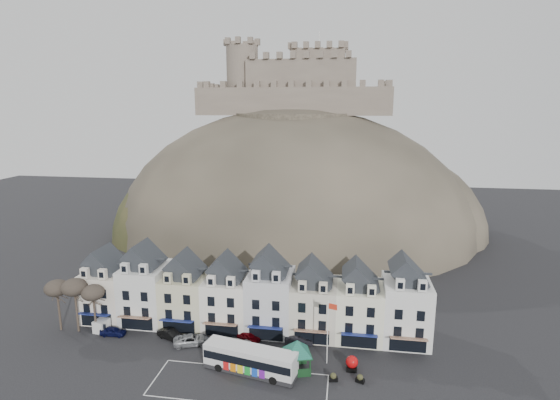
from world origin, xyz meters
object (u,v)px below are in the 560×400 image
(car_white, at_px, (237,344))
(car_silver, at_px, (192,340))
(car_navy, at_px, (113,331))
(car_maroon, at_px, (249,337))
(car_charcoal, at_px, (299,340))
(white_van, at_px, (106,323))
(car_black, at_px, (171,335))
(bus_shelter, at_px, (297,347))
(flagpole, at_px, (328,328))
(red_buoy, at_px, (352,363))
(bus, at_px, (250,359))

(car_white, bearing_deg, car_silver, 68.23)
(car_navy, bearing_deg, car_maroon, -88.66)
(car_navy, bearing_deg, car_charcoal, -89.42)
(car_white, bearing_deg, white_van, 61.70)
(car_maroon, bearing_deg, car_charcoal, -63.33)
(car_black, height_order, car_maroon, car_black)
(white_van, xyz_separation_m, car_black, (11.45, -1.58, -0.21))
(car_navy, relative_size, car_maroon, 1.04)
(car_white, bearing_deg, bus_shelter, -136.17)
(car_silver, bearing_deg, car_navy, 66.60)
(flagpole, distance_m, car_navy, 33.14)
(flagpole, distance_m, car_charcoal, 7.67)
(flagpole, relative_size, car_maroon, 2.43)
(red_buoy, relative_size, car_maroon, 0.54)
(flagpole, distance_m, car_white, 14.02)
(flagpole, bearing_deg, car_maroon, 161.05)
(car_silver, bearing_deg, white_van, 59.89)
(flagpole, bearing_deg, white_van, 172.96)
(red_buoy, xyz_separation_m, car_silver, (-23.21, 2.87, -0.29))
(flagpole, xyz_separation_m, car_navy, (-32.73, 2.43, -4.55))
(car_black, bearing_deg, car_maroon, -60.23)
(flagpole, xyz_separation_m, car_black, (-23.53, 2.75, -4.48))
(car_navy, distance_m, car_white, 19.61)
(flagpole, bearing_deg, car_black, 173.34)
(bus, bearing_deg, white_van, 174.51)
(car_black, bearing_deg, bus_shelter, -81.46)
(white_van, bearing_deg, bus, -9.50)
(car_silver, xyz_separation_m, car_charcoal, (15.55, 2.50, -0.06))
(bus, xyz_separation_m, red_buoy, (13.19, 2.50, -0.91))
(car_maroon, height_order, car_charcoal, car_charcoal)
(bus_shelter, bearing_deg, car_maroon, 124.08)
(car_black, xyz_separation_m, car_charcoal, (19.12, 1.58, -0.06))
(bus_shelter, distance_m, car_black, 20.47)
(car_white, bearing_deg, flagpole, -119.68)
(car_charcoal, bearing_deg, car_silver, 96.43)
(white_van, bearing_deg, car_silver, -1.49)
(bus_shelter, bearing_deg, white_van, 150.75)
(red_buoy, bearing_deg, bus, -169.28)
(white_van, relative_size, car_silver, 0.83)
(bus, distance_m, car_white, 6.37)
(bus_shelter, height_order, white_van, bus_shelter)
(bus, height_order, car_navy, bus)
(red_buoy, bearing_deg, bus_shelter, -169.58)
(red_buoy, bearing_deg, car_white, 170.05)
(flagpole, relative_size, car_charcoal, 2.22)
(car_silver, bearing_deg, car_charcoal, -101.53)
(bus_shelter, height_order, car_white, bus_shelter)
(car_maroon, relative_size, car_charcoal, 0.91)
(bus_shelter, relative_size, flagpole, 0.74)
(car_black, xyz_separation_m, car_silver, (3.57, -0.92, -0.00))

